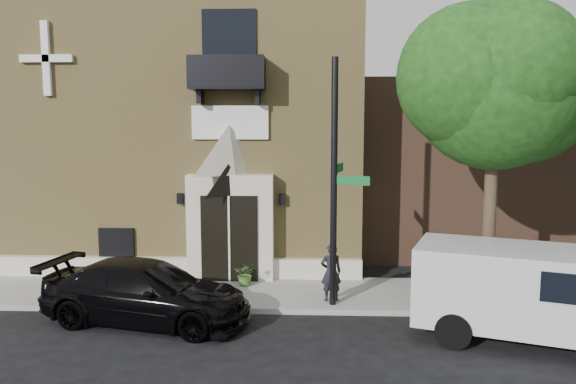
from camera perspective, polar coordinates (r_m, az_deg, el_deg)
name	(u,v)px	position (r m, az deg, el deg)	size (l,w,h in m)	color
ground	(255,314)	(14.82, -3.40, -12.29)	(120.00, 120.00, 0.00)	black
sidewalk	(295,294)	(16.15, 0.73, -10.33)	(42.00, 3.00, 0.15)	gray
church	(198,129)	(22.29, -9.13, 6.36)	(12.20, 11.01, 9.30)	#A98E50
neighbour_building	(575,165)	(25.27, 27.11, 2.49)	(18.00, 8.00, 6.40)	brown
street_tree_left	(498,83)	(14.98, 20.55, 10.29)	(4.97, 4.38, 7.77)	#38281C
black_sedan	(146,292)	(14.45, -14.19, -9.86)	(2.12, 5.22, 1.51)	black
cargo_van	(547,293)	(13.80, 24.83, -9.26)	(5.61, 3.72, 2.14)	silver
street_sign	(335,183)	(14.44, 4.78, 0.91)	(0.98, 1.18, 6.39)	black
fire_hydrant	(442,291)	(15.36, 15.37, -9.71)	(0.46, 0.36, 0.80)	#AE3413
dumpster	(472,277)	(16.00, 18.18, -8.21)	(2.16, 1.63, 1.25)	#0E3317
planter	(246,274)	(16.64, -4.31, -8.29)	(0.63, 0.55, 0.70)	#466F2F
pedestrian_near	(331,272)	(15.19, 4.39, -8.13)	(0.57, 0.37, 1.56)	black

